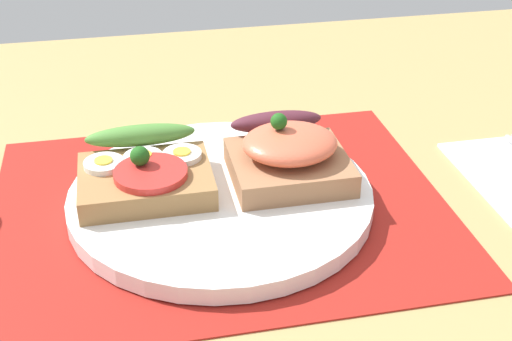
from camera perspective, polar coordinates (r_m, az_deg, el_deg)
The scene contains 5 objects.
ground_plane at distance 59.05cm, azimuth -2.86°, elevation -4.37°, with size 120.00×90.00×3.20cm, color tan.
placemat at distance 58.07cm, azimuth -2.90°, elevation -2.95°, with size 37.64×30.22×0.30cm, color maroon.
plate at distance 57.59cm, azimuth -2.93°, elevation -2.22°, with size 25.21×25.21×1.46cm, color white.
sandwich_egg_tomato at distance 57.47cm, azimuth -9.15°, elevation -0.09°, with size 10.73×10.01×4.16cm.
sandwich_salmon at distance 58.27cm, azimuth 2.65°, elevation 1.44°, with size 9.74×10.36×5.81cm.
Camera 1 is at (-6.97, -47.98, 32.11)cm, focal length 48.43 mm.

